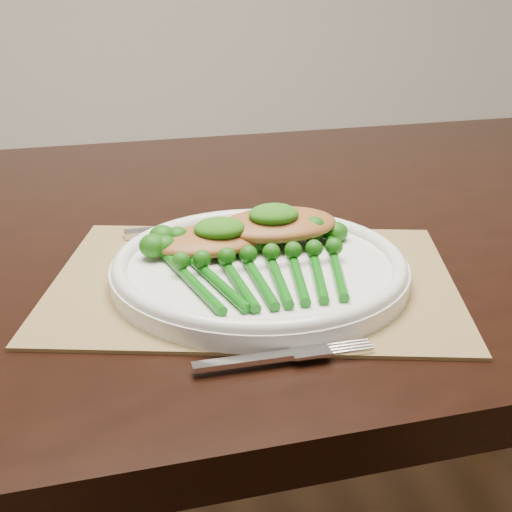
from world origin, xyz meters
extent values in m
cube|color=black|center=(-0.10, 0.03, 0.73)|extent=(1.65, 0.99, 0.04)
cube|color=olive|center=(-0.08, -0.16, 0.75)|extent=(0.47, 0.39, 0.00)
cylinder|color=white|center=(-0.08, -0.16, 0.76)|extent=(0.30, 0.30, 0.02)
torus|color=white|center=(-0.08, -0.16, 0.77)|extent=(0.30, 0.30, 0.02)
cube|color=silver|center=(-0.16, -0.01, 0.76)|extent=(0.09, 0.02, 0.01)
cube|color=silver|center=(-0.04, 0.00, 0.76)|extent=(0.14, 0.03, 0.00)
cube|color=silver|center=(-0.12, -0.32, 0.76)|extent=(0.08, 0.01, 0.00)
ellipsoid|color=#9D5F2D|center=(-0.12, -0.12, 0.78)|extent=(0.12, 0.09, 0.02)
ellipsoid|color=#9D5F2D|center=(-0.04, -0.11, 0.79)|extent=(0.14, 0.10, 0.03)
ellipsoid|color=#184E0B|center=(-0.11, -0.12, 0.80)|extent=(0.05, 0.05, 0.02)
ellipsoid|color=#184E0B|center=(-0.05, -0.12, 0.81)|extent=(0.05, 0.05, 0.02)
camera|label=1|loc=(-0.22, -0.81, 1.06)|focal=50.00mm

